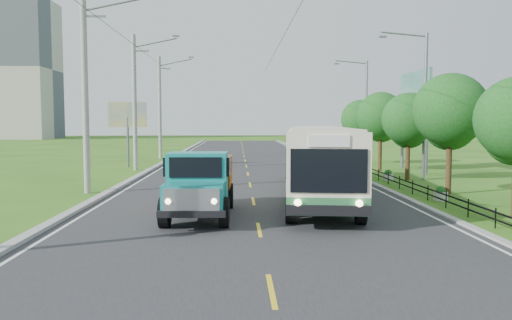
{
  "coord_description": "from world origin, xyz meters",
  "views": [
    {
      "loc": [
        -0.71,
        -16.32,
        3.58
      ],
      "look_at": [
        0.11,
        5.85,
        1.9
      ],
      "focal_mm": 35.0,
      "sensor_mm": 36.0,
      "label": 1
    }
  ],
  "objects": [
    {
      "name": "pole_far",
      "position": [
        -8.26,
        33.0,
        5.09
      ],
      "size": [
        3.51,
        0.32,
        10.0
      ],
      "color": "gray",
      "rests_on": "ground"
    },
    {
      "name": "dump_truck",
      "position": [
        -2.13,
        2.52,
        1.41
      ],
      "size": [
        2.48,
        6.0,
        2.5
      ],
      "rotation": [
        0.0,
        0.0,
        -0.03
      ],
      "color": "teal",
      "rests_on": "ground"
    },
    {
      "name": "edge_line_right",
      "position": [
        6.65,
        20.0,
        0.02
      ],
      "size": [
        0.12,
        120.0,
        0.0
      ],
      "primitive_type": "cube",
      "color": "silver",
      "rests_on": "road"
    },
    {
      "name": "tree_fifth",
      "position": [
        9.86,
        20.14,
        3.85
      ],
      "size": [
        3.48,
        3.52,
        5.8
      ],
      "color": "#382314",
      "rests_on": "ground"
    },
    {
      "name": "billboard_left",
      "position": [
        -9.5,
        24.0,
        3.87
      ],
      "size": [
        3.0,
        0.2,
        5.2
      ],
      "color": "slate",
      "rests_on": "ground"
    },
    {
      "name": "billboard_right",
      "position": [
        12.3,
        20.0,
        5.34
      ],
      "size": [
        0.24,
        6.0,
        7.3
      ],
      "color": "slate",
      "rests_on": "ground"
    },
    {
      "name": "edge_line_left",
      "position": [
        -6.65,
        20.0,
        0.02
      ],
      "size": [
        0.12,
        120.0,
        0.0
      ],
      "primitive_type": "cube",
      "color": "silver",
      "rests_on": "road"
    },
    {
      "name": "planter_far",
      "position": [
        8.6,
        22.0,
        0.29
      ],
      "size": [
        0.64,
        0.64,
        0.67
      ],
      "color": "silver",
      "rests_on": "ground"
    },
    {
      "name": "ground",
      "position": [
        0.0,
        0.0,
        0.0
      ],
      "size": [
        240.0,
        240.0,
        0.0
      ],
      "primitive_type": "plane",
      "color": "#2B5E16",
      "rests_on": "ground"
    },
    {
      "name": "planter_near",
      "position": [
        8.6,
        6.0,
        0.29
      ],
      "size": [
        0.64,
        0.64,
        0.67
      ],
      "color": "silver",
      "rests_on": "ground"
    },
    {
      "name": "railing_right",
      "position": [
        8.0,
        14.0,
        0.3
      ],
      "size": [
        0.04,
        40.0,
        0.6
      ],
      "primitive_type": "cube",
      "color": "black",
      "rests_on": "ground"
    },
    {
      "name": "streetlight_mid",
      "position": [
        10.64,
        14.0,
        4.9
      ],
      "size": [
        3.02,
        0.2,
        9.07
      ],
      "color": "slate",
      "rests_on": "ground"
    },
    {
      "name": "curb_right",
      "position": [
        7.15,
        20.0,
        0.05
      ],
      "size": [
        0.3,
        120.0,
        0.1
      ],
      "primitive_type": "cube",
      "color": "#9E9E99",
      "rests_on": "ground"
    },
    {
      "name": "pole_near",
      "position": [
        -8.26,
        9.0,
        5.09
      ],
      "size": [
        3.51,
        0.32,
        10.0
      ],
      "color": "gray",
      "rests_on": "ground"
    },
    {
      "name": "tree_back",
      "position": [
        9.86,
        26.14,
        3.65
      ],
      "size": [
        3.3,
        3.36,
        5.5
      ],
      "color": "#382314",
      "rests_on": "ground"
    },
    {
      "name": "centre_dash",
      "position": [
        0.0,
        0.0,
        0.02
      ],
      "size": [
        0.12,
        2.2,
        0.0
      ],
      "primitive_type": "cube",
      "color": "yellow",
      "rests_on": "road"
    },
    {
      "name": "streetlight_far",
      "position": [
        10.64,
        28.0,
        4.9
      ],
      "size": [
        3.02,
        0.2,
        9.07
      ],
      "color": "slate",
      "rests_on": "ground"
    },
    {
      "name": "tree_third",
      "position": [
        9.86,
        8.14,
        3.99
      ],
      "size": [
        3.6,
        3.62,
        6.0
      ],
      "color": "#382314",
      "rests_on": "ground"
    },
    {
      "name": "bus",
      "position": [
        3.19,
        7.78,
        1.96
      ],
      "size": [
        4.68,
        17.08,
        3.26
      ],
      "rotation": [
        0.0,
        0.0,
        -0.12
      ],
      "color": "#2E7341",
      "rests_on": "ground"
    },
    {
      "name": "pole_mid",
      "position": [
        -8.26,
        21.0,
        5.09
      ],
      "size": [
        3.51,
        0.32,
        10.0
      ],
      "color": "gray",
      "rests_on": "ground"
    },
    {
      "name": "road",
      "position": [
        0.0,
        20.0,
        0.01
      ],
      "size": [
        14.0,
        120.0,
        0.02
      ],
      "primitive_type": "cube",
      "color": "#28282B",
      "rests_on": "ground"
    },
    {
      "name": "tree_fourth",
      "position": [
        9.86,
        14.14,
        3.59
      ],
      "size": [
        3.24,
        3.31,
        5.4
      ],
      "color": "#382314",
      "rests_on": "ground"
    },
    {
      "name": "planter_mid",
      "position": [
        8.6,
        14.0,
        0.29
      ],
      "size": [
        0.64,
        0.64,
        0.67
      ],
      "color": "silver",
      "rests_on": "ground"
    },
    {
      "name": "curb_left",
      "position": [
        -7.2,
        20.0,
        0.07
      ],
      "size": [
        0.4,
        120.0,
        0.15
      ],
      "primitive_type": "cube",
      "color": "#9E9E99",
      "rests_on": "ground"
    }
  ]
}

